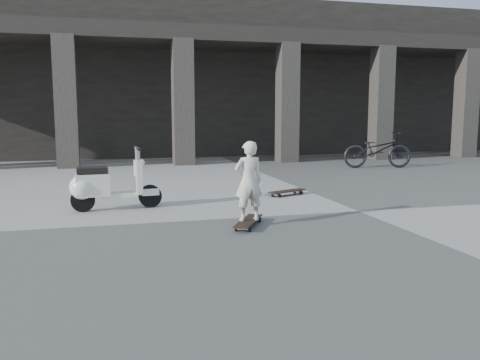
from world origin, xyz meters
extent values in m
plane|color=#4F4F4C|center=(0.00, 0.00, 0.00)|extent=(90.00, 90.00, 0.00)
cube|color=black|center=(0.00, 14.00, 3.00)|extent=(28.00, 6.00, 6.00)
cube|color=black|center=(0.00, 9.60, 4.20)|extent=(28.00, 2.80, 0.50)
cube|color=#2D2B25|center=(-5.36, 8.50, 2.00)|extent=(0.65, 0.65, 4.00)
cube|color=#2D2B25|center=(-1.79, 8.50, 2.00)|extent=(0.65, 0.65, 4.00)
cube|color=#2D2B25|center=(1.79, 8.50, 2.00)|extent=(0.65, 0.65, 4.00)
cube|color=#2D2B25|center=(5.36, 8.50, 2.00)|extent=(0.65, 0.65, 4.00)
cube|color=#2D2B25|center=(8.93, 8.50, 2.00)|extent=(0.65, 0.65, 4.00)
cube|color=black|center=(-2.20, -0.64, 0.09)|extent=(0.68, 0.97, 0.02)
cube|color=#B2B2B7|center=(-2.03, -0.34, 0.05)|extent=(0.20, 0.15, 0.03)
cube|color=#B2B2B7|center=(-2.37, -0.93, 0.05)|extent=(0.20, 0.15, 0.03)
cylinder|color=black|center=(-2.12, -0.29, 0.04)|extent=(0.06, 0.08, 0.07)
cylinder|color=black|center=(-1.94, -0.39, 0.04)|extent=(0.06, 0.08, 0.07)
cylinder|color=black|center=(-2.45, -0.88, 0.04)|extent=(0.06, 0.08, 0.07)
cylinder|color=black|center=(-2.28, -0.98, 0.04)|extent=(0.06, 0.08, 0.07)
cube|color=black|center=(-0.63, 1.89, 0.09)|extent=(0.89, 0.54, 0.02)
cube|color=#B2B2B7|center=(-0.35, 2.01, 0.05)|extent=(0.13, 0.20, 0.03)
cube|color=#B2B2B7|center=(-0.91, 1.77, 0.05)|extent=(0.13, 0.20, 0.03)
cylinder|color=black|center=(-0.39, 2.10, 0.04)|extent=(0.08, 0.06, 0.08)
cylinder|color=black|center=(-0.31, 1.92, 0.04)|extent=(0.08, 0.06, 0.08)
cylinder|color=black|center=(-0.95, 1.86, 0.04)|extent=(0.08, 0.06, 0.08)
cylinder|color=black|center=(-0.88, 1.68, 0.04)|extent=(0.08, 0.06, 0.08)
imported|color=beige|center=(-2.20, -0.64, 0.70)|extent=(0.46, 0.32, 1.21)
cylinder|color=black|center=(-3.50, 1.31, 0.21)|extent=(0.42, 0.14, 0.41)
cylinder|color=black|center=(-4.68, 1.21, 0.21)|extent=(0.42, 0.14, 0.41)
cube|color=silver|center=(-4.06, 1.26, 0.27)|extent=(0.64, 0.32, 0.07)
cube|color=silver|center=(-4.50, 1.22, 0.46)|extent=(0.60, 0.38, 0.39)
sphere|color=silver|center=(-4.68, 1.21, 0.43)|extent=(0.43, 0.43, 0.43)
cube|color=black|center=(-4.50, 1.22, 0.72)|extent=(0.54, 0.31, 0.10)
cube|color=silver|center=(-3.71, 1.30, 0.57)|extent=(0.13, 0.36, 0.60)
cube|color=silver|center=(-3.50, 1.31, 0.29)|extent=(0.32, 0.17, 0.12)
cylinder|color=#B2B2B7|center=(-3.71, 1.30, 0.95)|extent=(0.10, 0.10, 0.31)
cylinder|color=black|center=(-3.71, 1.30, 1.08)|extent=(0.11, 0.52, 0.06)
sphere|color=white|center=(-3.65, 1.30, 0.83)|extent=(0.12, 0.12, 0.12)
imported|color=black|center=(3.82, 6.01, 0.55)|extent=(2.19, 1.15, 1.09)
camera|label=1|loc=(-4.28, -7.91, 1.76)|focal=38.00mm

